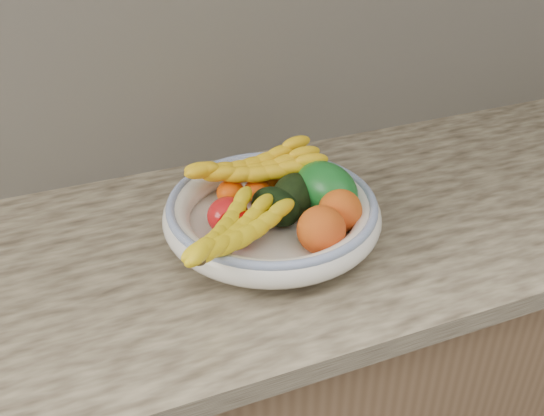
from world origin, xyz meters
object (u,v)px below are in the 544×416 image
(banana_bunch_back, at_px, (254,172))
(banana_bunch_front, at_px, (233,236))
(fruit_bowl, at_px, (272,213))
(green_mango, at_px, (326,189))

(banana_bunch_back, height_order, banana_bunch_front, banana_bunch_back)
(fruit_bowl, height_order, banana_bunch_back, banana_bunch_back)
(fruit_bowl, xyz_separation_m, banana_bunch_back, (-0.00, 0.09, 0.04))
(fruit_bowl, height_order, banana_bunch_front, banana_bunch_front)
(banana_bunch_back, bearing_deg, fruit_bowl, -88.63)
(green_mango, relative_size, banana_bunch_front, 0.52)
(banana_bunch_front, bearing_deg, banana_bunch_back, 20.80)
(green_mango, bearing_deg, fruit_bowl, 161.30)
(banana_bunch_back, distance_m, banana_bunch_front, 0.20)
(banana_bunch_front, bearing_deg, fruit_bowl, 1.01)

